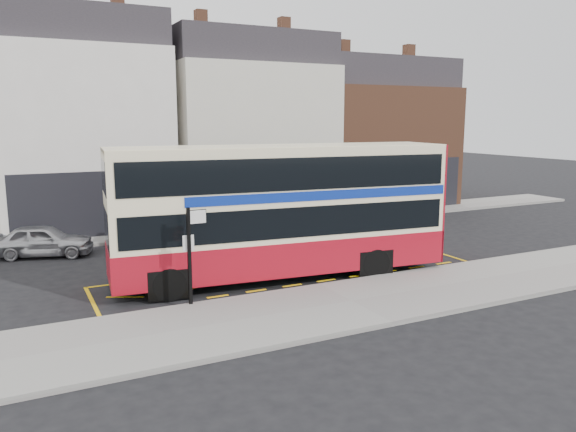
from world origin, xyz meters
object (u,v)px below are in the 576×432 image
bus_stop_post (191,246)px  car_grey (153,229)px  car_silver (43,241)px  street_tree_right (306,153)px  double_decker_bus (282,209)px  car_white (354,210)px

bus_stop_post → car_grey: 9.68m
bus_stop_post → car_silver: bearing=110.6°
street_tree_right → double_decker_bus: bearing=-122.6°
car_white → street_tree_right: bearing=65.4°
double_decker_bus → car_silver: bearing=141.8°
bus_stop_post → double_decker_bus: bearing=23.5°
car_white → bus_stop_post: bearing=132.6°
car_silver → car_grey: size_ratio=1.02×
double_decker_bus → car_silver: size_ratio=3.06×
car_white → street_tree_right: street_tree_right is taller
double_decker_bus → car_grey: bearing=115.5°
bus_stop_post → car_grey: bearing=82.4°
double_decker_bus → car_grey: size_ratio=3.13×
double_decker_bus → car_silver: (-7.42, 7.20, -1.80)m
car_grey → double_decker_bus: bearing=-148.3°
double_decker_bus → car_grey: 8.45m
double_decker_bus → bus_stop_post: size_ratio=4.11×
car_grey → car_white: (11.31, 0.60, -0.02)m
bus_stop_post → street_tree_right: (10.02, 11.40, 1.84)m
car_silver → car_grey: bearing=-64.8°
bus_stop_post → street_tree_right: bearing=47.6°
car_grey → street_tree_right: 9.65m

